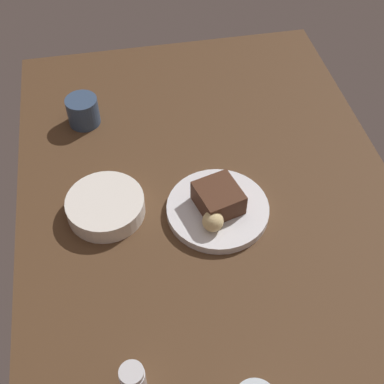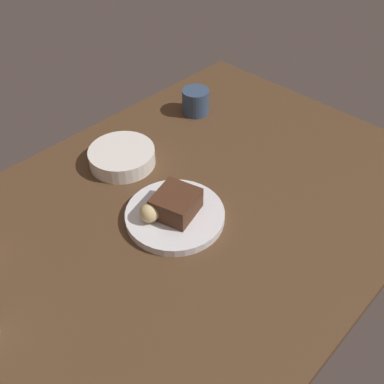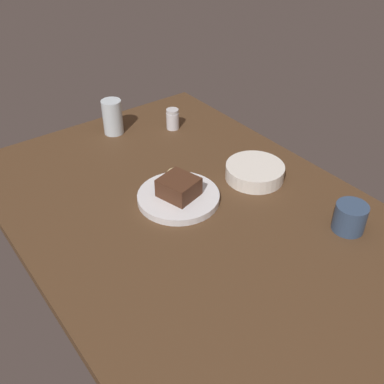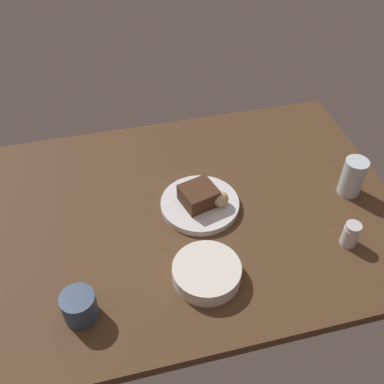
{
  "view_description": "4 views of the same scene",
  "coord_description": "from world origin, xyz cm",
  "px_view_note": "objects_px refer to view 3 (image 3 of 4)",
  "views": [
    {
      "loc": [
        -70.6,
        17.65,
        89.73
      ],
      "look_at": [
        -0.23,
        4.19,
        5.89
      ],
      "focal_mm": 48.07,
      "sensor_mm": 36.0,
      "label": 1
    },
    {
      "loc": [
        -50.29,
        -49.59,
        73.06
      ],
      "look_at": [
        2.46,
        0.87,
        5.38
      ],
      "focal_mm": 40.95,
      "sensor_mm": 36.0,
      "label": 2
    },
    {
      "loc": [
        74.57,
        -55.38,
        75.99
      ],
      "look_at": [
        -1.26,
        1.52,
        6.58
      ],
      "focal_mm": 42.31,
      "sensor_mm": 36.0,
      "label": 3
    },
    {
      "loc": [
        18.65,
        83.16,
        94.01
      ],
      "look_at": [
        -2.68,
        -2.49,
        7.35
      ],
      "focal_mm": 42.02,
      "sensor_mm": 36.0,
      "label": 4
    }
  ],
  "objects_px": {
    "chocolate_cake_slice": "(179,187)",
    "side_bowl": "(255,172)",
    "dessert_plate": "(178,197)",
    "coffee_cup": "(350,218)",
    "salt_shaker": "(173,119)",
    "bread_roll": "(174,176)",
    "water_glass": "(113,117)"
  },
  "relations": [
    {
      "from": "chocolate_cake_slice",
      "to": "side_bowl",
      "type": "relative_size",
      "value": 0.55
    },
    {
      "from": "chocolate_cake_slice",
      "to": "side_bowl",
      "type": "xyz_separation_m",
      "value": [
        0.04,
        0.23,
        -0.02
      ]
    },
    {
      "from": "side_bowl",
      "to": "dessert_plate",
      "type": "bearing_deg",
      "value": -101.28
    },
    {
      "from": "dessert_plate",
      "to": "coffee_cup",
      "type": "distance_m",
      "value": 0.43
    },
    {
      "from": "salt_shaker",
      "to": "coffee_cup",
      "type": "bearing_deg",
      "value": 3.78
    },
    {
      "from": "bread_roll",
      "to": "coffee_cup",
      "type": "height_order",
      "value": "coffee_cup"
    },
    {
      "from": "dessert_plate",
      "to": "water_glass",
      "type": "bearing_deg",
      "value": 174.07
    },
    {
      "from": "water_glass",
      "to": "side_bowl",
      "type": "height_order",
      "value": "water_glass"
    },
    {
      "from": "water_glass",
      "to": "coffee_cup",
      "type": "xyz_separation_m",
      "value": [
        0.78,
        0.22,
        -0.02
      ]
    },
    {
      "from": "bread_roll",
      "to": "dessert_plate",
      "type": "bearing_deg",
      "value": -23.76
    },
    {
      "from": "bread_roll",
      "to": "water_glass",
      "type": "bearing_deg",
      "value": 176.67
    },
    {
      "from": "side_bowl",
      "to": "coffee_cup",
      "type": "height_order",
      "value": "coffee_cup"
    },
    {
      "from": "dessert_plate",
      "to": "water_glass",
      "type": "xyz_separation_m",
      "value": [
        -0.43,
        0.04,
        0.05
      ]
    },
    {
      "from": "dessert_plate",
      "to": "chocolate_cake_slice",
      "type": "distance_m",
      "value": 0.03
    },
    {
      "from": "dessert_plate",
      "to": "salt_shaker",
      "type": "distance_m",
      "value": 0.4
    },
    {
      "from": "salt_shaker",
      "to": "side_bowl",
      "type": "relative_size",
      "value": 0.42
    },
    {
      "from": "bread_roll",
      "to": "water_glass",
      "type": "height_order",
      "value": "water_glass"
    },
    {
      "from": "salt_shaker",
      "to": "water_glass",
      "type": "distance_m",
      "value": 0.2
    },
    {
      "from": "bread_roll",
      "to": "water_glass",
      "type": "distance_m",
      "value": 0.38
    },
    {
      "from": "water_glass",
      "to": "chocolate_cake_slice",
      "type": "bearing_deg",
      "value": -5.99
    },
    {
      "from": "bread_roll",
      "to": "salt_shaker",
      "type": "bearing_deg",
      "value": 145.76
    },
    {
      "from": "water_glass",
      "to": "side_bowl",
      "type": "xyz_separation_m",
      "value": [
        0.48,
        0.19,
        -0.04
      ]
    },
    {
      "from": "salt_shaker",
      "to": "side_bowl",
      "type": "bearing_deg",
      "value": 2.28
    },
    {
      "from": "salt_shaker",
      "to": "coffee_cup",
      "type": "height_order",
      "value": "coffee_cup"
    },
    {
      "from": "coffee_cup",
      "to": "water_glass",
      "type": "bearing_deg",
      "value": -164.28
    },
    {
      "from": "dessert_plate",
      "to": "water_glass",
      "type": "relative_size",
      "value": 1.92
    },
    {
      "from": "coffee_cup",
      "to": "bread_roll",
      "type": "bearing_deg",
      "value": -148.73
    },
    {
      "from": "water_glass",
      "to": "dessert_plate",
      "type": "bearing_deg",
      "value": -5.93
    },
    {
      "from": "dessert_plate",
      "to": "water_glass",
      "type": "distance_m",
      "value": 0.44
    },
    {
      "from": "chocolate_cake_slice",
      "to": "water_glass",
      "type": "distance_m",
      "value": 0.44
    },
    {
      "from": "dessert_plate",
      "to": "coffee_cup",
      "type": "height_order",
      "value": "coffee_cup"
    },
    {
      "from": "bread_roll",
      "to": "side_bowl",
      "type": "bearing_deg",
      "value": 64.99
    }
  ]
}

